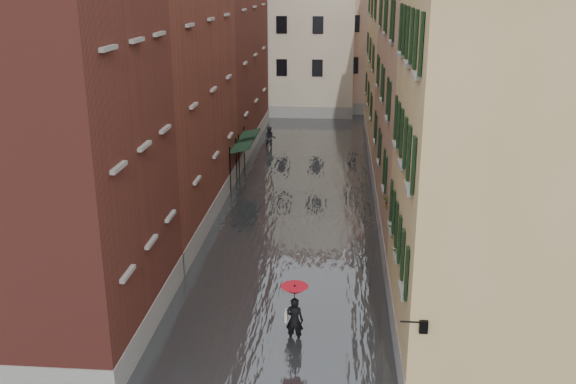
% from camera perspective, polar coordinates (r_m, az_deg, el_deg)
% --- Properties ---
extents(ground, '(120.00, 120.00, 0.00)m').
position_cam_1_polar(ground, '(23.83, -0.85, -10.42)').
color(ground, '#555557').
rests_on(ground, ground).
extents(floodwater, '(10.00, 60.00, 0.20)m').
position_cam_1_polar(floodwater, '(35.71, 1.19, -0.25)').
color(floodwater, '#44484C').
rests_on(floodwater, ground).
extents(building_left_near, '(6.00, 8.00, 13.00)m').
position_cam_1_polar(building_left_near, '(21.46, -20.47, 3.81)').
color(building_left_near, maroon).
rests_on(building_left_near, ground).
extents(building_left_mid, '(6.00, 14.00, 12.50)m').
position_cam_1_polar(building_left_mid, '(31.59, -12.13, 8.41)').
color(building_left_mid, maroon).
rests_on(building_left_mid, ground).
extents(building_left_far, '(6.00, 16.00, 14.00)m').
position_cam_1_polar(building_left_far, '(45.93, -6.80, 12.59)').
color(building_left_far, maroon).
rests_on(building_left_far, ground).
extents(building_right_near, '(6.00, 8.00, 11.50)m').
position_cam_1_polar(building_right_near, '(20.24, 18.61, 0.97)').
color(building_right_near, tan).
rests_on(building_right_near, ground).
extents(building_right_mid, '(6.00, 14.00, 13.00)m').
position_cam_1_polar(building_right_mid, '(30.60, 14.12, 8.43)').
color(building_right_mid, tan).
rests_on(building_right_mid, ground).
extents(building_right_far, '(6.00, 16.00, 11.50)m').
position_cam_1_polar(building_right_far, '(45.43, 11.16, 10.73)').
color(building_right_far, tan).
rests_on(building_right_far, ground).
extents(building_end_cream, '(12.00, 9.00, 13.00)m').
position_cam_1_polar(building_end_cream, '(59.23, -0.15, 13.47)').
color(building_end_cream, beige).
rests_on(building_end_cream, ground).
extents(building_end_pink, '(10.00, 9.00, 12.00)m').
position_cam_1_polar(building_end_pink, '(61.17, 8.67, 12.95)').
color(building_end_pink, '#C9A08D').
rests_on(building_end_pink, ground).
extents(awning_near, '(1.09, 3.14, 2.80)m').
position_cam_1_polar(awning_near, '(36.76, -4.08, 4.10)').
color(awning_near, black).
rests_on(awning_near, ground).
extents(awning_far, '(1.09, 3.19, 2.80)m').
position_cam_1_polar(awning_far, '(38.80, -3.61, 4.86)').
color(awning_far, black).
rests_on(awning_far, ground).
extents(wall_lantern, '(0.71, 0.22, 0.35)m').
position_cam_1_polar(wall_lantern, '(17.18, 11.88, -11.55)').
color(wall_lantern, black).
rests_on(wall_lantern, ground).
extents(window_planters, '(0.59, 5.87, 0.84)m').
position_cam_1_polar(window_planters, '(22.78, 9.60, -2.36)').
color(window_planters, '#965231').
rests_on(window_planters, ground).
extents(pedestrian_main, '(0.92, 0.92, 2.06)m').
position_cam_1_polar(pedestrian_main, '(21.30, 0.57, -10.35)').
color(pedestrian_main, black).
rests_on(pedestrian_main, ground).
extents(pedestrian_far, '(0.91, 0.76, 1.72)m').
position_cam_1_polar(pedestrian_far, '(45.39, -1.61, 4.77)').
color(pedestrian_far, black).
rests_on(pedestrian_far, ground).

